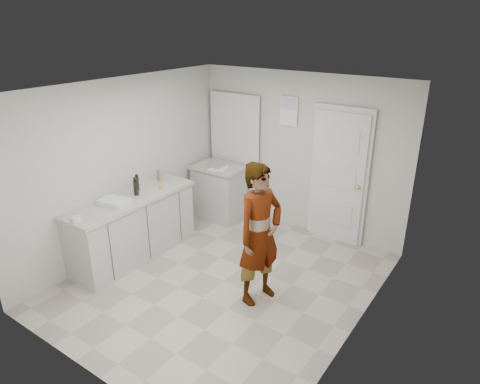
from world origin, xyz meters
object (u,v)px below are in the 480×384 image
Objects in this scene: spice_jar at (161,187)px; egg_bowl at (77,219)px; person at (260,234)px; cake_mix_box at (160,175)px; oil_cruet_b at (137,183)px; baking_dish at (114,202)px; oil_cruet_a at (136,186)px.

egg_bowl is (-0.11, -1.34, -0.01)m from spice_jar.
person is 2.24m from egg_bowl.
person is 2.21m from cake_mix_box.
person reaches higher than oil_cruet_b.
baking_dish is at bearing -78.55° from oil_cruet_b.
person is 1.89m from spice_jar.
oil_cruet_a reaches higher than oil_cruet_b.
oil_cruet_a is 2.12× the size of egg_bowl.
baking_dish is (-0.14, -0.74, -0.01)m from spice_jar.
person is at bearing 4.87° from cake_mix_box.
oil_cruet_b is at bearing 102.47° from person.
baking_dish is 0.59m from egg_bowl.
spice_jar is 0.34m from oil_cruet_b.
oil_cruet_a is at bearing -110.21° from spice_jar.
oil_cruet_a is 0.40m from baking_dish.
spice_jar reaches higher than baking_dish.
egg_bowl is (-1.97, -1.05, 0.07)m from person.
cake_mix_box is 0.62× the size of oil_cruet_a.
person reaches higher than oil_cruet_a.
egg_bowl is (0.03, -0.59, -0.01)m from baking_dish.
oil_cruet_b is 0.60× the size of baking_dish.
cake_mix_box is at bearing 93.13° from oil_cruet_b.
person is at bearing -1.64° from oil_cruet_b.
egg_bowl is at bearing -82.90° from oil_cruet_b.
person is at bearing -8.56° from spice_jar.
person is at bearing 12.98° from baking_dish.
oil_cruet_a is 0.18m from oil_cruet_b.
spice_jar is 0.76m from baking_dish.
oil_cruet_a is at bearing -57.61° from cake_mix_box.
cake_mix_box is 1.32× the size of egg_bowl.
spice_jar reaches higher than egg_bowl.
spice_jar is 0.29× the size of oil_cruet_a.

